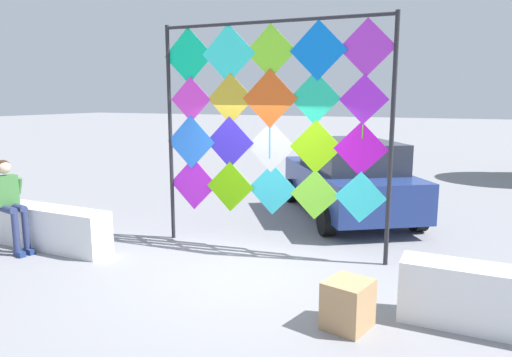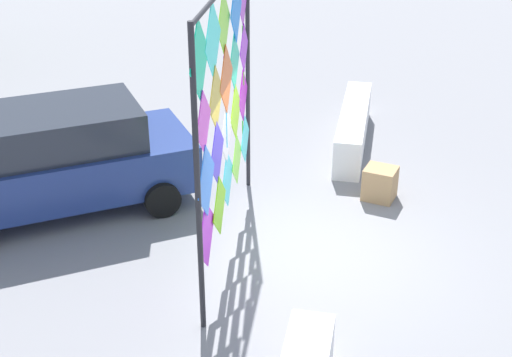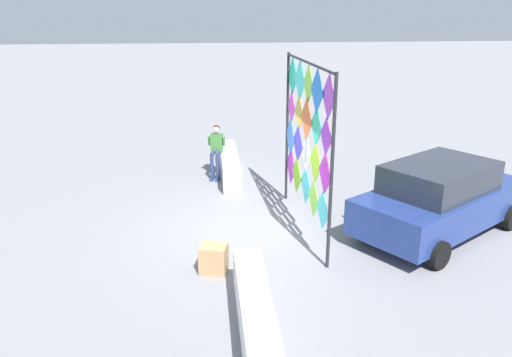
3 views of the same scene
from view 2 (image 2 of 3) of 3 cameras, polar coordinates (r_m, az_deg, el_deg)
ground at (r=10.43m, az=4.58°, el=-5.97°), size 120.00×120.00×0.00m
plaza_ledge_right at (r=13.81m, az=7.96°, el=4.18°), size 3.30×0.49×0.74m
kite_display_rack at (r=9.53m, az=-2.47°, el=6.24°), size 4.01×0.31×3.88m
parked_car at (r=11.66m, az=-15.99°, el=1.58°), size 4.01×4.70×1.71m
cardboard_box_large at (r=11.88m, az=10.10°, el=-0.40°), size 0.58×0.61×0.56m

